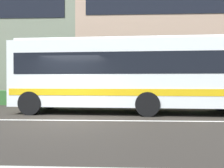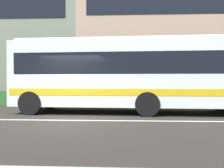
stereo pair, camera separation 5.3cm
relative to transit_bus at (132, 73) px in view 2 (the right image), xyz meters
name	(u,v)px [view 2 (the right image)]	position (x,y,z in m)	size (l,w,h in m)	color
ground_plane	(62,120)	(-2.64, -2.30, -1.81)	(160.00, 160.00, 0.00)	#302A24
lane_centre_line	(62,120)	(-2.64, -2.30, -1.81)	(60.00, 0.16, 0.01)	silver
hedge_row_far	(62,98)	(-4.22, 3.61, -1.38)	(21.75, 1.10, 0.86)	#346B2F
apartment_block_right	(190,27)	(5.93, 12.10, 4.80)	(19.77, 10.88, 13.23)	tan
transit_bus	(132,73)	(0.00, 0.00, 0.00)	(10.70, 3.11, 3.29)	white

